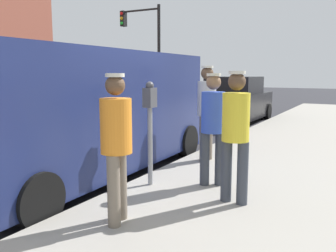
{
  "coord_description": "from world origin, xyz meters",
  "views": [
    {
      "loc": [
        4.1,
        -4.5,
        1.8
      ],
      "look_at": [
        1.65,
        -0.12,
        1.05
      ],
      "focal_mm": 38.54,
      "sensor_mm": 36.0,
      "label": 1
    }
  ],
  "objects_px": {
    "pedestrian_in_blue": "(213,122)",
    "traffic_light_corner": "(145,39)",
    "pedestrian_in_yellow": "(235,129)",
    "parked_sedan_ahead": "(233,102)",
    "pedestrian_in_gray": "(207,107)",
    "parked_van": "(88,110)",
    "pedestrian_in_orange": "(116,139)",
    "parking_meter_near": "(150,116)"
  },
  "relations": [
    {
      "from": "pedestrian_in_blue",
      "to": "traffic_light_corner",
      "type": "distance_m",
      "value": 14.42
    },
    {
      "from": "pedestrian_in_yellow",
      "to": "parked_sedan_ahead",
      "type": "distance_m",
      "value": 8.69
    },
    {
      "from": "pedestrian_in_yellow",
      "to": "parked_sedan_ahead",
      "type": "bearing_deg",
      "value": 109.35
    },
    {
      "from": "pedestrian_in_gray",
      "to": "parked_van",
      "type": "distance_m",
      "value": 2.16
    },
    {
      "from": "pedestrian_in_orange",
      "to": "parked_van",
      "type": "xyz_separation_m",
      "value": [
        -1.91,
        1.7,
        0.07
      ]
    },
    {
      "from": "pedestrian_in_blue",
      "to": "traffic_light_corner",
      "type": "xyz_separation_m",
      "value": [
        -8.5,
        11.38,
        2.43
      ]
    },
    {
      "from": "pedestrian_in_blue",
      "to": "pedestrian_in_orange",
      "type": "height_order",
      "value": "pedestrian_in_orange"
    },
    {
      "from": "pedestrian_in_gray",
      "to": "traffic_light_corner",
      "type": "xyz_separation_m",
      "value": [
        -7.83,
        10.03,
        2.35
      ]
    },
    {
      "from": "parked_sedan_ahead",
      "to": "pedestrian_in_yellow",
      "type": "bearing_deg",
      "value": -70.65
    },
    {
      "from": "pedestrian_in_gray",
      "to": "pedestrian_in_orange",
      "type": "xyz_separation_m",
      "value": [
        0.29,
        -3.12,
        -0.09
      ]
    },
    {
      "from": "parked_van",
      "to": "parked_sedan_ahead",
      "type": "bearing_deg",
      "value": 90.38
    },
    {
      "from": "pedestrian_in_yellow",
      "to": "parked_sedan_ahead",
      "type": "relative_size",
      "value": 0.38
    },
    {
      "from": "pedestrian_in_gray",
      "to": "parked_van",
      "type": "height_order",
      "value": "parked_van"
    },
    {
      "from": "parked_sedan_ahead",
      "to": "parking_meter_near",
      "type": "bearing_deg",
      "value": -79.13
    },
    {
      "from": "pedestrian_in_gray",
      "to": "traffic_light_corner",
      "type": "relative_size",
      "value": 0.34
    },
    {
      "from": "parking_meter_near",
      "to": "pedestrian_in_gray",
      "type": "distance_m",
      "value": 1.79
    },
    {
      "from": "parked_van",
      "to": "traffic_light_corner",
      "type": "distance_m",
      "value": 13.24
    },
    {
      "from": "pedestrian_in_orange",
      "to": "parking_meter_near",
      "type": "bearing_deg",
      "value": 107.04
    },
    {
      "from": "pedestrian_in_blue",
      "to": "pedestrian_in_yellow",
      "type": "bearing_deg",
      "value": -46.21
    },
    {
      "from": "pedestrian_in_orange",
      "to": "pedestrian_in_yellow",
      "type": "relative_size",
      "value": 0.98
    },
    {
      "from": "pedestrian_in_blue",
      "to": "traffic_light_corner",
      "type": "relative_size",
      "value": 0.31
    },
    {
      "from": "pedestrian_in_orange",
      "to": "pedestrian_in_gray",
      "type": "bearing_deg",
      "value": 95.22
    },
    {
      "from": "parked_sedan_ahead",
      "to": "parked_van",
      "type": "bearing_deg",
      "value": -89.62
    },
    {
      "from": "pedestrian_in_blue",
      "to": "pedestrian_in_gray",
      "type": "bearing_deg",
      "value": 116.61
    },
    {
      "from": "parked_van",
      "to": "pedestrian_in_yellow",
      "type": "bearing_deg",
      "value": -9.57
    },
    {
      "from": "pedestrian_in_gray",
      "to": "pedestrian_in_blue",
      "type": "bearing_deg",
      "value": -63.39
    },
    {
      "from": "parked_van",
      "to": "parked_sedan_ahead",
      "type": "xyz_separation_m",
      "value": [
        -0.05,
        7.71,
        -0.41
      ]
    },
    {
      "from": "pedestrian_in_orange",
      "to": "parked_van",
      "type": "bearing_deg",
      "value": 138.38
    },
    {
      "from": "pedestrian_in_gray",
      "to": "pedestrian_in_yellow",
      "type": "distance_m",
      "value": 2.25
    },
    {
      "from": "pedestrian_in_orange",
      "to": "parked_van",
      "type": "distance_m",
      "value": 2.55
    },
    {
      "from": "parking_meter_near",
      "to": "pedestrian_in_yellow",
      "type": "xyz_separation_m",
      "value": [
        1.33,
        -0.11,
        -0.08
      ]
    },
    {
      "from": "pedestrian_in_gray",
      "to": "parked_van",
      "type": "bearing_deg",
      "value": -138.76
    },
    {
      "from": "parking_meter_near",
      "to": "parked_sedan_ahead",
      "type": "relative_size",
      "value": 0.35
    },
    {
      "from": "pedestrian_in_blue",
      "to": "parked_sedan_ahead",
      "type": "xyz_separation_m",
      "value": [
        -2.35,
        7.64,
        -0.33
      ]
    },
    {
      "from": "traffic_light_corner",
      "to": "pedestrian_in_orange",
      "type": "bearing_deg",
      "value": -58.34
    },
    {
      "from": "pedestrian_in_orange",
      "to": "traffic_light_corner",
      "type": "bearing_deg",
      "value": 121.66
    },
    {
      "from": "pedestrian_in_orange",
      "to": "pedestrian_in_yellow",
      "type": "bearing_deg",
      "value": 53.02
    },
    {
      "from": "pedestrian_in_orange",
      "to": "parked_sedan_ahead",
      "type": "bearing_deg",
      "value": 101.76
    },
    {
      "from": "parked_sedan_ahead",
      "to": "traffic_light_corner",
      "type": "height_order",
      "value": "traffic_light_corner"
    },
    {
      "from": "pedestrian_in_blue",
      "to": "parked_sedan_ahead",
      "type": "relative_size",
      "value": 0.37
    },
    {
      "from": "pedestrian_in_yellow",
      "to": "pedestrian_in_blue",
      "type": "bearing_deg",
      "value": 133.79
    },
    {
      "from": "pedestrian_in_orange",
      "to": "pedestrian_in_blue",
      "type": "bearing_deg",
      "value": 77.51
    }
  ]
}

